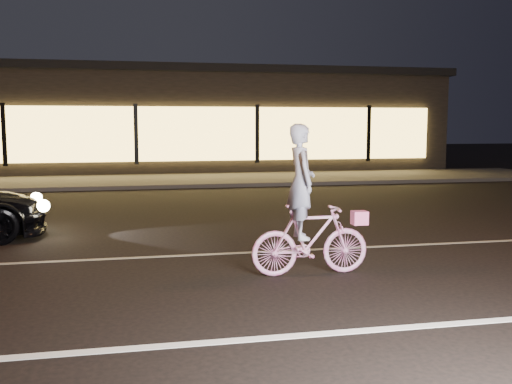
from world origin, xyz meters
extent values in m
plane|color=black|center=(0.00, 0.00, 0.00)|extent=(90.00, 90.00, 0.00)
cube|color=silver|center=(0.00, -1.50, 0.00)|extent=(60.00, 0.12, 0.01)
cube|color=gray|center=(0.00, 2.00, 0.00)|extent=(60.00, 0.10, 0.01)
cube|color=#383533|center=(0.00, 13.00, 0.06)|extent=(30.00, 4.00, 0.12)
cube|color=black|center=(0.00, 19.00, 2.00)|extent=(25.00, 8.00, 4.00)
cube|color=black|center=(0.00, 19.00, 4.05)|extent=(25.40, 8.40, 0.30)
cube|color=#FFCA59|center=(0.00, 14.90, 1.60)|extent=(23.00, 0.15, 2.00)
cube|color=black|center=(-4.50, 14.82, 1.60)|extent=(0.15, 0.08, 2.20)
cube|color=black|center=(0.00, 14.82, 1.60)|extent=(0.15, 0.08, 2.20)
cube|color=black|center=(4.50, 14.82, 1.60)|extent=(0.15, 0.08, 2.20)
cube|color=black|center=(9.00, 14.82, 1.60)|extent=(0.15, 0.08, 2.20)
imported|color=#D6298D|center=(2.26, 0.57, 0.47)|extent=(1.57, 0.44, 0.94)
imported|color=white|center=(2.12, 0.57, 1.23)|extent=(0.35, 0.54, 1.48)
cube|color=#FF4186|center=(2.93, 0.57, 0.74)|extent=(0.20, 0.16, 0.18)
sphere|color=#FFF2BF|center=(-1.83, 4.84, 0.58)|extent=(0.21, 0.21, 0.21)
sphere|color=#FFF2BF|center=(-1.53, 3.72, 0.58)|extent=(0.21, 0.21, 0.21)
camera|label=1|loc=(0.09, -6.44, 1.97)|focal=40.00mm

